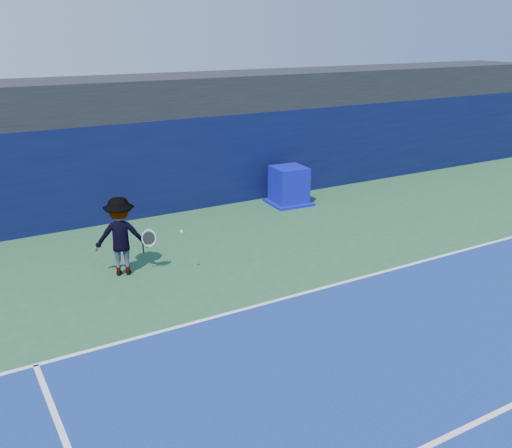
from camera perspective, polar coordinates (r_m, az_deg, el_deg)
The scene contains 8 objects.
ground at distance 10.52m, azimuth 10.85°, elevation -13.94°, with size 80.00×80.00×0.00m, color #285934.
baseline at distance 12.59m, azimuth 1.89°, elevation -7.69°, with size 24.00×0.10×0.01m, color white.
service_line at distance 9.40m, azimuth 19.25°, elevation -19.15°, with size 24.00×0.10×0.01m, color white.
stadium_band at distance 19.11m, azimuth -11.97°, elevation 12.37°, with size 36.00×3.00×1.20m, color black.
back_wall_assembly at distance 18.52m, azimuth -10.54°, elevation 5.66°, with size 36.00×1.03×3.00m.
equipment_cart at distance 19.36m, azimuth 3.30°, elevation 3.72°, with size 1.44×1.44×1.28m.
tennis_player at distance 13.98m, azimuth -13.37°, elevation -1.19°, with size 1.47×1.09×1.93m.
tennis_ball at distance 13.46m, azimuth -7.46°, elevation -0.73°, with size 0.07×0.07×0.07m.
Camera 1 is at (-6.02, -6.52, 5.65)m, focal length 40.00 mm.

